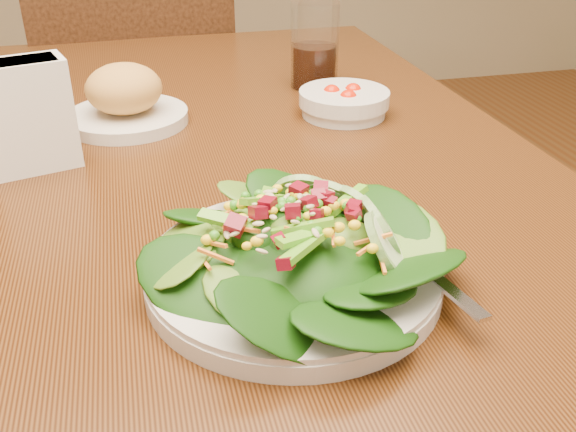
# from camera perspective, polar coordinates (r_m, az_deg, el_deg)

# --- Properties ---
(dining_table) EXTENTS (0.90, 1.40, 0.75)m
(dining_table) POSITION_cam_1_polar(r_m,az_deg,el_deg) (0.87, -7.45, -1.71)
(dining_table) COLOR #4F2D12
(dining_table) RESTS_ON ground_plane
(chair_far) EXTENTS (0.49, 0.50, 1.01)m
(chair_far) POSITION_cam_1_polar(r_m,az_deg,el_deg) (1.69, -13.06, 9.09)
(chair_far) COLOR #4A2813
(chair_far) RESTS_ON ground_plane
(salad_plate) EXTENTS (0.27, 0.27, 0.08)m
(salad_plate) POSITION_cam_1_polar(r_m,az_deg,el_deg) (0.58, 1.40, -3.34)
(salad_plate) COLOR silver
(salad_plate) RESTS_ON dining_table
(bread_plate) EXTENTS (0.18, 0.18, 0.09)m
(bread_plate) POSITION_cam_1_polar(r_m,az_deg,el_deg) (0.97, -14.27, 9.98)
(bread_plate) COLOR silver
(bread_plate) RESTS_ON dining_table
(tomato_bowl) EXTENTS (0.14, 0.14, 0.04)m
(tomato_bowl) POSITION_cam_1_polar(r_m,az_deg,el_deg) (0.98, 4.99, 10.04)
(tomato_bowl) COLOR silver
(tomato_bowl) RESTS_ON dining_table
(drinking_glass) EXTENTS (0.08, 0.08, 0.14)m
(drinking_glass) POSITION_cam_1_polar(r_m,az_deg,el_deg) (1.10, 2.38, 14.40)
(drinking_glass) COLOR silver
(drinking_glass) RESTS_ON dining_table
(napkin_holder) EXTENTS (0.12, 0.08, 0.14)m
(napkin_holder) POSITION_cam_1_polar(r_m,az_deg,el_deg) (0.84, -22.22, 8.50)
(napkin_holder) COLOR white
(napkin_holder) RESTS_ON dining_table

